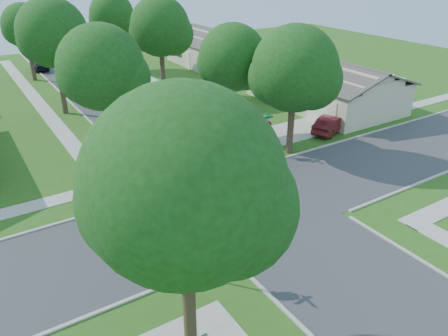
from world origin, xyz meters
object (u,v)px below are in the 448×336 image
at_px(stop_sign_ne, 267,127).
at_px(tree_sw_corner, 186,193).
at_px(house_ne_near, 324,88).
at_px(tree_e_far, 112,17).
at_px(car_curb_east, 109,68).
at_px(tree_w_near, 102,71).
at_px(car_driveway, 331,124).
at_px(tree_w_mid, 54,36).
at_px(house_ne_far, 220,53).
at_px(stop_sign_sw, 224,243).
at_px(tree_w_far, 25,28).
at_px(tree_ne_corner, 295,73).
at_px(tree_e_mid, 161,29).
at_px(car_curb_west, 39,65).
at_px(tree_e_near, 233,61).

xyz_separation_m(stop_sign_ne, tree_sw_corner, (-12.14, -11.69, 4.23)).
xyz_separation_m(tree_sw_corner, house_ne_near, (23.43, 17.99, -4.75)).
bearing_deg(tree_e_far, car_curb_east, -137.79).
xyz_separation_m(tree_w_near, car_driveway, (16.14, -3.51, -5.46)).
bearing_deg(tree_e_far, tree_w_mid, -125.85).
xyz_separation_m(house_ne_near, house_ne_far, (0.00, 18.00, 0.00)).
bearing_deg(house_ne_far, stop_sign_sw, -121.55).
xyz_separation_m(stop_sign_sw, car_curb_east, (7.90, 37.30, -1.39)).
bearing_deg(house_ne_near, house_ne_far, 90.00).
bearing_deg(tree_e_far, tree_w_far, -180.00).
distance_m(tree_ne_corner, car_driveway, 7.24).
bearing_deg(house_ne_far, tree_w_near, -135.91).
xyz_separation_m(stop_sign_sw, house_ne_near, (20.69, 15.70, -0.51)).
distance_m(stop_sign_ne, tree_e_mid, 16.84).
height_order(tree_e_far, tree_sw_corner, tree_sw_corner).
bearing_deg(house_ne_far, house_ne_near, -90.00).
xyz_separation_m(stop_sign_sw, car_curb_west, (1.50, 43.30, -1.44)).
height_order(tree_w_far, tree_ne_corner, tree_ne_corner).
xyz_separation_m(stop_sign_sw, tree_w_near, (0.06, 13.71, 4.08)).
height_order(stop_sign_sw, car_curb_east, stop_sign_sw).
distance_m(tree_w_mid, tree_sw_corner, 28.14).
xyz_separation_m(stop_sign_ne, tree_e_far, (0.05, 29.31, 3.95)).
height_order(stop_sign_ne, car_curb_west, stop_sign_ne).
distance_m(stop_sign_sw, tree_w_mid, 26.09).
xyz_separation_m(tree_e_near, house_ne_far, (11.24, 19.99, -4.13)).
height_order(tree_w_far, house_ne_near, tree_w_far).
relative_size(tree_w_far, car_curb_east, 2.13).
xyz_separation_m(tree_ne_corner, car_curb_east, (-3.16, 28.39, -4.95)).
bearing_deg(house_ne_near, tree_sw_corner, -142.48).
distance_m(tree_w_near, tree_w_far, 25.01).
distance_m(stop_sign_sw, house_ne_near, 25.98).
height_order(stop_sign_sw, tree_e_mid, tree_e_mid).
bearing_deg(tree_sw_corner, tree_e_near, 52.70).
height_order(house_ne_far, car_driveway, house_ne_far).
distance_m(tree_e_mid, tree_w_near, 15.25).
relative_size(tree_w_far, house_ne_far, 0.59).
distance_m(stop_sign_ne, tree_sw_corner, 17.38).
height_order(car_driveway, car_curb_west, car_driveway).
height_order(tree_w_mid, tree_sw_corner, tree_w_mid).
bearing_deg(stop_sign_ne, car_driveway, 6.71).
height_order(tree_e_near, tree_w_far, tree_e_near).
bearing_deg(tree_ne_corner, car_curb_west, 105.54).
bearing_deg(tree_ne_corner, tree_e_near, 108.53).
distance_m(tree_w_far, house_ne_far, 21.61).
distance_m(tree_w_near, car_curb_west, 30.14).
bearing_deg(house_ne_near, tree_e_near, -169.96).
distance_m(house_ne_far, car_curb_east, 13.32).
distance_m(tree_e_mid, tree_ne_corner, 16.89).
height_order(tree_e_near, house_ne_near, tree_e_near).
xyz_separation_m(stop_sign_sw, car_driveway, (16.20, 10.20, -1.37)).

